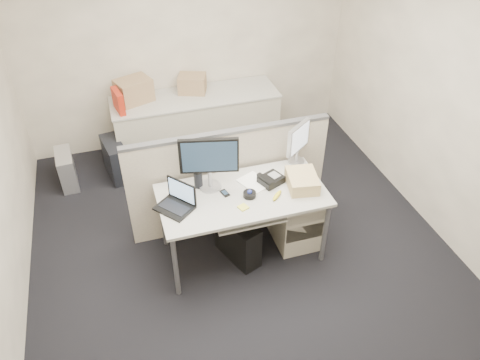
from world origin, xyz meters
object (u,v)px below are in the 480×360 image
object	(u,v)px
desk	(242,200)
laptop	(173,199)
monitor_main	(209,164)
desk_phone	(271,180)

from	to	relation	value
desk	laptop	size ratio (longest dim) A/B	4.90
monitor_main	desk_phone	bearing A→B (deg)	2.86
desk	monitor_main	size ratio (longest dim) A/B	2.89
desk	laptop	distance (m)	0.65
desk	desk_phone	xyz separation A→B (m)	(0.30, 0.08, 0.10)
desk	laptop	bearing A→B (deg)	-178.15
laptop	desk_phone	bearing A→B (deg)	56.84
monitor_main	laptop	xyz separation A→B (m)	(-0.37, -0.20, -0.15)
desk_phone	desk	bearing A→B (deg)	171.72
laptop	desk_phone	world-z (taller)	laptop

